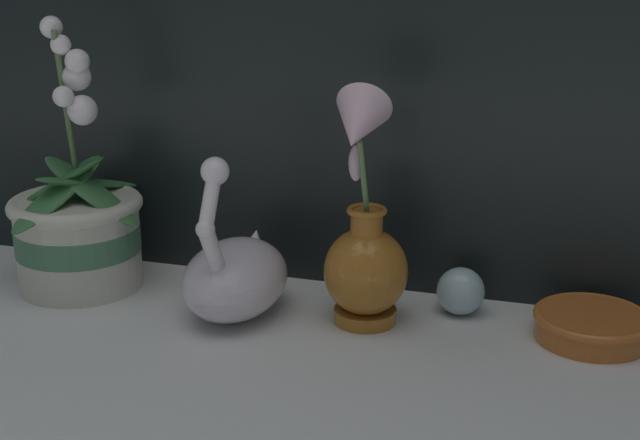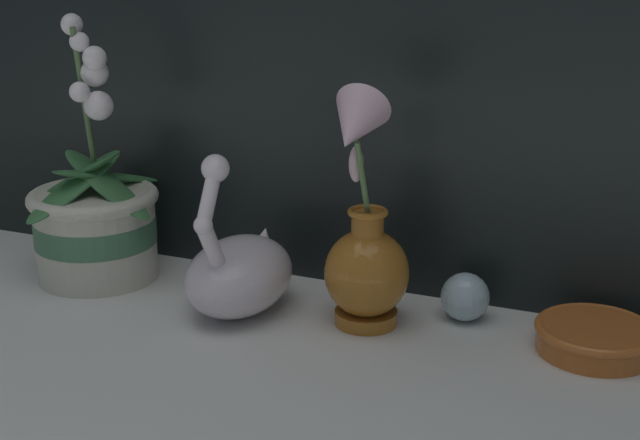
% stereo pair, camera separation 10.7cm
% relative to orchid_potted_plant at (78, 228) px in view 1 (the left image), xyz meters
% --- Properties ---
extents(ground_plane, '(2.80, 2.80, 0.00)m').
position_rel_orchid_potted_plant_xyz_m(ground_plane, '(0.35, -0.17, -0.08)').
color(ground_plane, silver).
extents(orchid_potted_plant, '(0.22, 0.24, 0.36)m').
position_rel_orchid_potted_plant_xyz_m(orchid_potted_plant, '(0.00, 0.00, 0.00)').
color(orchid_potted_plant, beige).
rests_on(orchid_potted_plant, ground_plane).
extents(swan_figurine, '(0.13, 0.20, 0.22)m').
position_rel_orchid_potted_plant_xyz_m(swan_figurine, '(0.24, -0.03, -0.03)').
color(swan_figurine, white).
rests_on(swan_figurine, ground_plane).
extents(blue_vase, '(0.10, 0.15, 0.31)m').
position_rel_orchid_potted_plant_xyz_m(blue_vase, '(0.40, -0.01, 0.02)').
color(blue_vase, '#B26B23').
rests_on(blue_vase, ground_plane).
extents(glass_sphere, '(0.06, 0.06, 0.06)m').
position_rel_orchid_potted_plant_xyz_m(glass_sphere, '(0.51, 0.05, -0.05)').
color(glass_sphere, silver).
rests_on(glass_sphere, ground_plane).
extents(amber_dish, '(0.14, 0.14, 0.03)m').
position_rel_orchid_potted_plant_xyz_m(amber_dish, '(0.68, 0.02, -0.06)').
color(amber_dish, '#C66628').
rests_on(amber_dish, ground_plane).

